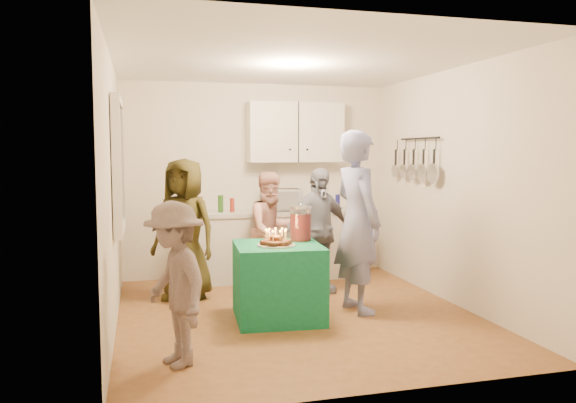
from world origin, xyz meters
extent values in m
plane|color=brown|center=(0.00, 0.00, 0.00)|extent=(4.00, 4.00, 0.00)
plane|color=white|center=(0.00, 0.00, 2.60)|extent=(4.00, 4.00, 0.00)
plane|color=silver|center=(0.00, 2.00, 1.30)|extent=(3.60, 3.60, 0.00)
plane|color=silver|center=(-1.80, 0.00, 1.30)|extent=(4.00, 4.00, 0.00)
plane|color=silver|center=(1.80, 0.00, 1.30)|extent=(4.00, 4.00, 0.00)
cube|color=black|center=(-1.77, 0.30, 1.55)|extent=(0.04, 1.00, 1.20)
cube|color=white|center=(0.20, 1.70, 0.43)|extent=(2.20, 0.58, 0.86)
cube|color=beige|center=(0.20, 1.70, 0.89)|extent=(2.24, 0.62, 0.05)
cube|color=white|center=(0.50, 1.85, 1.95)|extent=(1.30, 0.30, 0.80)
cube|color=black|center=(1.72, 0.70, 1.60)|extent=(0.12, 1.00, 0.60)
imported|color=white|center=(0.26, 1.70, 1.05)|extent=(0.54, 0.39, 0.28)
cube|color=#106E44|center=(-0.22, -0.09, 0.38)|extent=(0.91, 0.91, 0.76)
cylinder|color=#B10E1A|center=(0.07, 0.10, 0.93)|extent=(0.22, 0.22, 0.34)
imported|color=#858AC1|center=(0.66, -0.03, 0.96)|extent=(0.56, 0.76, 1.91)
imported|color=brown|center=(-1.07, 0.92, 0.81)|extent=(0.94, 0.88, 1.61)
imported|color=#CA7069|center=(0.01, 1.16, 0.72)|extent=(0.84, 0.74, 1.45)
imported|color=#0F1533|center=(0.49, 0.82, 0.75)|extent=(0.94, 0.56, 1.50)
imported|color=#5C4C49|center=(-1.30, -1.11, 0.65)|extent=(0.74, 0.96, 1.30)
camera|label=1|loc=(-1.54, -5.51, 1.68)|focal=35.00mm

